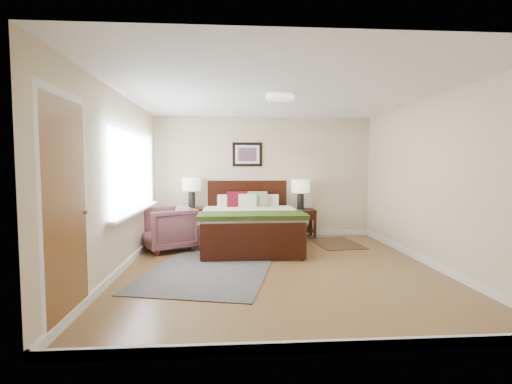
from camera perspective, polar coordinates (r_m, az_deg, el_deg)
floor at (r=5.53m, az=3.60°, el=-11.51°), size 5.00×5.00×0.00m
back_wall at (r=7.81m, az=1.21°, el=2.33°), size 4.50×0.04×2.50m
front_wall at (r=2.88m, az=10.30°, el=-0.60°), size 4.50×0.04×2.50m
left_wall at (r=5.50m, az=-20.26°, el=1.38°), size 0.04×5.00×2.50m
right_wall at (r=6.05m, az=25.27°, el=1.47°), size 0.04×5.00×2.50m
ceiling at (r=5.42m, az=3.72°, el=14.86°), size 4.50×5.00×0.02m
window at (r=6.16m, az=-17.99°, el=2.87°), size 0.11×2.72×1.32m
door at (r=3.86m, az=-27.18°, el=-2.48°), size 0.06×1.00×2.18m
ceil_fixture at (r=5.42m, az=3.71°, el=14.50°), size 0.44×0.44×0.08m
bed at (r=6.80m, az=-0.94°, el=-3.99°), size 1.77×2.15×1.16m
wall_art at (r=7.76m, az=-1.35°, el=5.79°), size 0.62×0.05×0.50m
nightstand_left at (r=7.63m, az=-9.86°, el=-3.37°), size 0.53×0.48×0.63m
nightstand_right at (r=7.76m, az=6.86°, el=-4.34°), size 0.59×0.44×0.58m
lamp_left at (r=7.60m, az=-9.89°, el=0.87°), size 0.38×0.38×0.61m
lamp_right at (r=7.70m, az=6.88°, el=0.57°), size 0.38×0.38×0.61m
armchair at (r=6.72m, az=-13.35°, el=-5.51°), size 1.11×1.10×0.76m
rug_persian at (r=5.36m, az=-7.23°, el=-11.95°), size 2.10×2.61×0.01m
rug_navy at (r=7.31m, az=12.21°, el=-7.70°), size 0.91×1.25×0.01m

